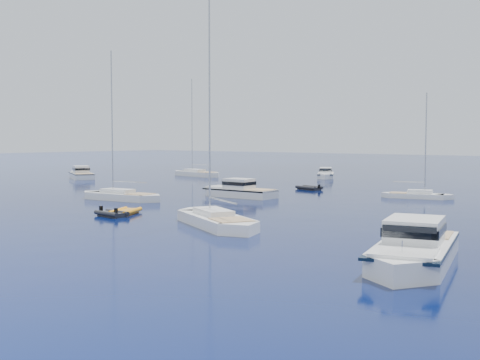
{
  "coord_description": "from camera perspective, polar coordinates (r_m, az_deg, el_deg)",
  "views": [
    {
      "loc": [
        36.27,
        -21.11,
        6.34
      ],
      "look_at": [
        -1.51,
        25.43,
        2.2
      ],
      "focal_mm": 45.64,
      "sensor_mm": 36.0,
      "label": 1
    }
  ],
  "objects": [
    {
      "name": "sailboat_mid_l",
      "position": [
        63.68,
        -11.07,
        -1.84
      ],
      "size": [
        11.02,
        4.16,
        15.8
      ],
      "primitive_type": null,
      "rotation": [
        0.0,
        0.0,
        1.7
      ],
      "color": "silver",
      "rests_on": "ground"
    },
    {
      "name": "ground",
      "position": [
        42.44,
        -20.57,
        -4.9
      ],
      "size": [
        400.0,
        400.0,
        0.0
      ],
      "primitive_type": "plane",
      "color": "navy",
      "rests_on": "ground"
    },
    {
      "name": "sailboat_mid_r",
      "position": [
        44.1,
        -2.28,
        -4.32
      ],
      "size": [
        11.97,
        8.14,
        17.44
      ],
      "primitive_type": null,
      "rotation": [
        0.0,
        0.0,
        1.1
      ],
      "color": "white",
      "rests_on": "ground"
    },
    {
      "name": "sailboat_far_l",
      "position": [
        101.75,
        -4.08,
        0.37
      ],
      "size": [
        11.71,
        4.45,
        16.78
      ],
      "primitive_type": null,
      "rotation": [
        0.0,
        0.0,
        1.44
      ],
      "color": "silver",
      "rests_on": "ground"
    },
    {
      "name": "tender_yellow",
      "position": [
        51.54,
        -10.69,
        -3.18
      ],
      "size": [
        3.44,
        4.17,
        0.95
      ],
      "primitive_type": null,
      "rotation": [
        0.0,
        0.0,
        0.47
      ],
      "color": "orange",
      "rests_on": "ground"
    },
    {
      "name": "motor_cruiser_far_l",
      "position": [
        98.88,
        -14.62,
        0.15
      ],
      "size": [
        9.92,
        7.23,
        2.54
      ],
      "primitive_type": null,
      "rotation": [
        0.0,
        0.0,
        1.07
      ],
      "color": "silver",
      "rests_on": "ground"
    },
    {
      "name": "sailboat_centre",
      "position": [
        66.76,
        16.2,
        -1.66
      ],
      "size": [
        8.04,
        4.19,
        11.45
      ],
      "primitive_type": null,
      "rotation": [
        0.0,
        0.0,
        5.01
      ],
      "color": "white",
      "rests_on": "ground"
    },
    {
      "name": "motor_cruiser_horizon",
      "position": [
        97.84,
        8.01,
        0.2
      ],
      "size": [
        6.14,
        8.27,
        2.13
      ],
      "primitive_type": null,
      "rotation": [
        0.0,
        0.0,
        3.66
      ],
      "color": "white",
      "rests_on": "ground"
    },
    {
      "name": "tender_grey_far",
      "position": [
        75.33,
        6.47,
        -0.9
      ],
      "size": [
        3.81,
        2.66,
        0.95
      ],
      "primitive_type": null,
      "rotation": [
        0.0,
        0.0,
        1.34
      ],
      "color": "black",
      "rests_on": "ground"
    },
    {
      "name": "motor_cruiser_right",
      "position": [
        31.95,
        15.89,
        -7.65
      ],
      "size": [
        6.27,
        11.9,
        2.99
      ],
      "primitive_type": null,
      "rotation": [
        0.0,
        0.0,
        3.4
      ],
      "color": "silver",
      "rests_on": "ground"
    },
    {
      "name": "motor_cruiser_centre",
      "position": [
        65.71,
        -0.22,
        -1.59
      ],
      "size": [
        9.74,
        3.23,
        2.54
      ],
      "primitive_type": null,
      "rotation": [
        0.0,
        0.0,
        1.6
      ],
      "color": "silver",
      "rests_on": "ground"
    },
    {
      "name": "tender_grey_near",
      "position": [
        50.42,
        -11.9,
        -3.36
      ],
      "size": [
        3.17,
        1.97,
        0.95
      ],
      "primitive_type": null,
      "rotation": [
        0.0,
        0.0,
        4.63
      ],
      "color": "black",
      "rests_on": "ground"
    }
  ]
}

